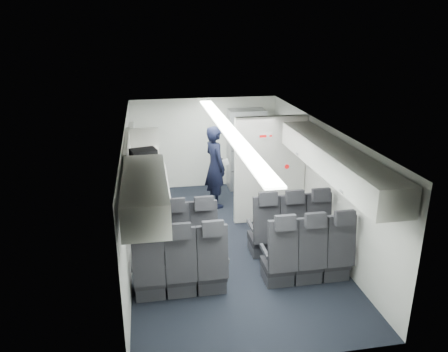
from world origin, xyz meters
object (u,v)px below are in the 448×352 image
object	(u,v)px
seat_row_mid	(246,264)
flight_attendant	(215,167)
seat_row_front	(234,236)
galley_unit	(246,149)
boarding_door	(134,171)
carry_on_bag	(144,156)

from	to	relation	value
seat_row_mid	flight_attendant	world-z (taller)	flight_attendant
seat_row_front	galley_unit	distance (m)	3.43
boarding_door	seat_row_mid	bearing A→B (deg)	-61.23
boarding_door	flight_attendant	bearing A→B (deg)	6.74
galley_unit	boarding_door	distance (m)	2.84
boarding_door	carry_on_bag	bearing A→B (deg)	-83.14
seat_row_mid	boarding_door	world-z (taller)	boarding_door
galley_unit	boarding_door	world-z (taller)	galley_unit
seat_row_mid	galley_unit	xyz separation A→B (m)	(0.95, 4.15, 0.55)
galley_unit	boarding_door	bearing A→B (deg)	-155.72
seat_row_front	carry_on_bag	xyz separation A→B (m)	(-1.41, 0.18, 1.43)
galley_unit	carry_on_bag	world-z (taller)	carry_on_bag
seat_row_mid	carry_on_bag	bearing A→B (deg)	142.59
seat_row_front	boarding_door	bearing A→B (deg)	128.16
seat_row_mid	galley_unit	bearing A→B (deg)	77.12
carry_on_bag	flight_attendant	bearing A→B (deg)	39.62
galley_unit	carry_on_bag	xyz separation A→B (m)	(-2.36, -3.08, 0.88)
seat_row_mid	boarding_door	size ratio (longest dim) A/B	1.79
seat_row_front	flight_attendant	bearing A→B (deg)	88.70
seat_row_mid	carry_on_bag	size ratio (longest dim) A/B	8.70
galley_unit	seat_row_front	bearing A→B (deg)	-106.28
boarding_door	flight_attendant	xyz separation A→B (m)	(1.69, 0.20, -0.07)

